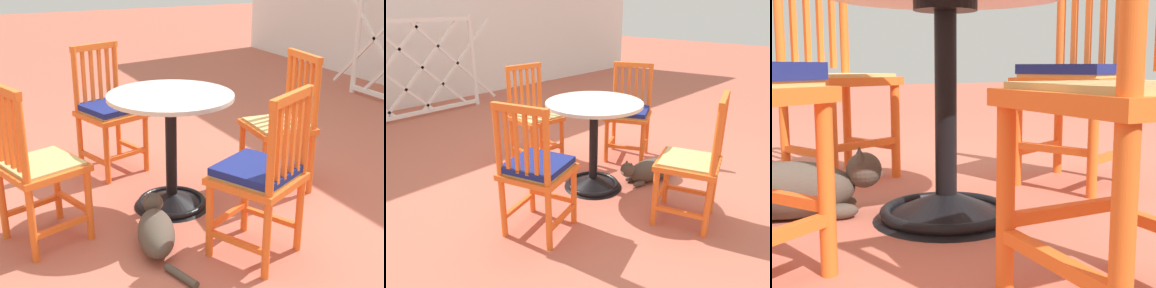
% 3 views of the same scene
% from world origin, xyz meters
% --- Properties ---
extents(ground_plane, '(24.00, 24.00, 0.00)m').
position_xyz_m(ground_plane, '(0.00, 0.00, 0.00)').
color(ground_plane, '#BC604C').
extents(cafe_table, '(0.76, 0.76, 0.73)m').
position_xyz_m(cafe_table, '(-0.13, -0.04, 0.28)').
color(cafe_table, black).
rests_on(cafe_table, ground_plane).
extents(orange_chair_at_corner, '(0.44, 0.44, 0.91)m').
position_xyz_m(orange_chair_at_corner, '(-0.09, 0.74, 0.43)').
color(orange_chair_at_corner, orange).
rests_on(orange_chair_at_corner, ground_plane).
extents(orange_chair_facing_out, '(0.50, 0.50, 0.91)m').
position_xyz_m(orange_chair_facing_out, '(-0.87, -0.20, 0.45)').
color(orange_chair_facing_out, orange).
rests_on(orange_chair_facing_out, ground_plane).
extents(orange_chair_by_planter, '(0.50, 0.50, 0.91)m').
position_xyz_m(orange_chair_by_planter, '(-0.05, -0.86, 0.43)').
color(orange_chair_by_planter, orange).
rests_on(orange_chair_by_planter, ground_plane).
extents(orange_chair_near_fence, '(0.54, 0.54, 0.91)m').
position_xyz_m(orange_chair_near_fence, '(0.59, 0.14, 0.45)').
color(orange_chair_near_fence, orange).
rests_on(orange_chair_near_fence, ground_plane).
extents(tabby_cat, '(0.74, 0.33, 0.23)m').
position_xyz_m(tabby_cat, '(0.27, -0.31, 0.10)').
color(tabby_cat, '#4C4238').
rests_on(tabby_cat, ground_plane).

